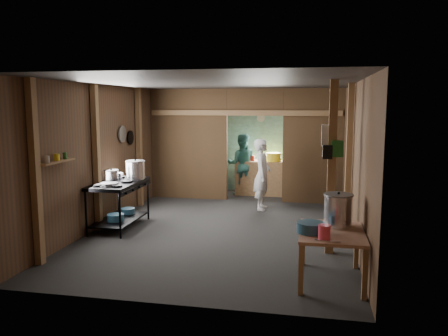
% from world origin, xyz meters
% --- Properties ---
extents(floor, '(4.50, 7.00, 0.00)m').
position_xyz_m(floor, '(0.00, 0.00, 0.00)').
color(floor, '#272727').
rests_on(floor, ground).
extents(ceiling, '(4.50, 7.00, 0.00)m').
position_xyz_m(ceiling, '(0.00, 0.00, 2.60)').
color(ceiling, '#323130').
rests_on(ceiling, ground).
extents(wall_back, '(4.50, 0.00, 2.60)m').
position_xyz_m(wall_back, '(0.00, 3.50, 1.30)').
color(wall_back, brown).
rests_on(wall_back, ground).
extents(wall_front, '(4.50, 0.00, 2.60)m').
position_xyz_m(wall_front, '(0.00, -3.50, 1.30)').
color(wall_front, brown).
rests_on(wall_front, ground).
extents(wall_left, '(0.00, 7.00, 2.60)m').
position_xyz_m(wall_left, '(-2.25, 0.00, 1.30)').
color(wall_left, brown).
rests_on(wall_left, ground).
extents(wall_right, '(0.00, 7.00, 2.60)m').
position_xyz_m(wall_right, '(2.25, 0.00, 1.30)').
color(wall_right, brown).
rests_on(wall_right, ground).
extents(partition_left, '(1.85, 0.10, 2.60)m').
position_xyz_m(partition_left, '(-1.32, 2.20, 1.30)').
color(partition_left, brown).
rests_on(partition_left, floor).
extents(partition_right, '(1.35, 0.10, 2.60)m').
position_xyz_m(partition_right, '(1.57, 2.20, 1.30)').
color(partition_right, brown).
rests_on(partition_right, floor).
extents(partition_header, '(1.30, 0.10, 0.60)m').
position_xyz_m(partition_header, '(0.25, 2.20, 2.30)').
color(partition_header, brown).
rests_on(partition_header, wall_back).
extents(turquoise_panel, '(4.40, 0.06, 2.50)m').
position_xyz_m(turquoise_panel, '(0.00, 3.44, 1.25)').
color(turquoise_panel, '#8BCBC7').
rests_on(turquoise_panel, wall_back).
extents(back_counter, '(1.20, 0.50, 0.85)m').
position_xyz_m(back_counter, '(0.30, 2.95, 0.42)').
color(back_counter, '#9A784B').
rests_on(back_counter, floor).
extents(wall_clock, '(0.20, 0.03, 0.20)m').
position_xyz_m(wall_clock, '(0.25, 3.40, 1.90)').
color(wall_clock, silver).
rests_on(wall_clock, wall_back).
extents(post_left_a, '(0.10, 0.12, 2.60)m').
position_xyz_m(post_left_a, '(-2.18, -2.60, 1.30)').
color(post_left_a, '#9A784B').
rests_on(post_left_a, floor).
extents(post_left_b, '(0.10, 0.12, 2.60)m').
position_xyz_m(post_left_b, '(-2.18, -0.80, 1.30)').
color(post_left_b, '#9A784B').
rests_on(post_left_b, floor).
extents(post_left_c, '(0.10, 0.12, 2.60)m').
position_xyz_m(post_left_c, '(-2.18, 1.20, 1.30)').
color(post_left_c, '#9A784B').
rests_on(post_left_c, floor).
extents(post_right, '(0.10, 0.12, 2.60)m').
position_xyz_m(post_right, '(2.18, -0.20, 1.30)').
color(post_right, '#9A784B').
rests_on(post_right, floor).
extents(post_free, '(0.12, 0.12, 2.60)m').
position_xyz_m(post_free, '(1.85, -1.30, 1.30)').
color(post_free, '#9A784B').
rests_on(post_free, floor).
extents(cross_beam, '(4.40, 0.12, 0.12)m').
position_xyz_m(cross_beam, '(0.00, 2.15, 2.05)').
color(cross_beam, '#9A784B').
rests_on(cross_beam, wall_left).
extents(pan_lid_big, '(0.03, 0.34, 0.34)m').
position_xyz_m(pan_lid_big, '(-2.21, 0.40, 1.65)').
color(pan_lid_big, slate).
rests_on(pan_lid_big, wall_left).
extents(pan_lid_small, '(0.03, 0.30, 0.30)m').
position_xyz_m(pan_lid_small, '(-2.21, 0.80, 1.55)').
color(pan_lid_small, black).
rests_on(pan_lid_small, wall_left).
extents(wall_shelf, '(0.14, 0.80, 0.03)m').
position_xyz_m(wall_shelf, '(-2.15, -2.10, 1.40)').
color(wall_shelf, '#9A784B').
rests_on(wall_shelf, wall_left).
extents(jar_white, '(0.07, 0.07, 0.10)m').
position_xyz_m(jar_white, '(-2.15, -2.35, 1.47)').
color(jar_white, silver).
rests_on(jar_white, wall_shelf).
extents(jar_yellow, '(0.08, 0.08, 0.10)m').
position_xyz_m(jar_yellow, '(-2.15, -2.10, 1.47)').
color(jar_yellow, yellow).
rests_on(jar_yellow, wall_shelf).
extents(jar_green, '(0.06, 0.06, 0.10)m').
position_xyz_m(jar_green, '(-2.15, -1.88, 1.47)').
color(jar_green, '#1E6021').
rests_on(jar_green, wall_shelf).
extents(bag_white, '(0.22, 0.15, 0.32)m').
position_xyz_m(bag_white, '(1.80, -1.22, 1.78)').
color(bag_white, silver).
rests_on(bag_white, post_free).
extents(bag_green, '(0.16, 0.12, 0.24)m').
position_xyz_m(bag_green, '(1.92, -1.36, 1.60)').
color(bag_green, '#1E6021').
rests_on(bag_green, post_free).
extents(bag_black, '(0.14, 0.10, 0.20)m').
position_xyz_m(bag_black, '(1.78, -1.38, 1.55)').
color(bag_black, black).
rests_on(bag_black, post_free).
extents(gas_range, '(0.74, 1.43, 0.85)m').
position_xyz_m(gas_range, '(-1.88, -0.59, 0.42)').
color(gas_range, black).
rests_on(gas_range, floor).
extents(prep_table, '(0.80, 1.11, 0.65)m').
position_xyz_m(prep_table, '(1.83, -2.42, 0.33)').
color(prep_table, tan).
rests_on(prep_table, floor).
extents(stove_pot_large, '(0.43, 0.43, 0.37)m').
position_xyz_m(stove_pot_large, '(-1.71, -0.18, 1.01)').
color(stove_pot_large, silver).
rests_on(stove_pot_large, gas_range).
extents(stove_pot_med, '(0.34, 0.34, 0.23)m').
position_xyz_m(stove_pot_med, '(-2.05, -0.51, 0.94)').
color(stove_pot_med, silver).
rests_on(stove_pot_med, gas_range).
extents(stove_saucepan, '(0.23, 0.23, 0.11)m').
position_xyz_m(stove_saucepan, '(-2.05, -0.20, 0.90)').
color(stove_saucepan, silver).
rests_on(stove_saucepan, gas_range).
extents(frying_pan, '(0.31, 0.53, 0.07)m').
position_xyz_m(frying_pan, '(-1.88, -0.96, 0.87)').
color(frying_pan, slate).
rests_on(frying_pan, gas_range).
extents(blue_tub_front, '(0.30, 0.30, 0.12)m').
position_xyz_m(blue_tub_front, '(-1.88, -0.75, 0.23)').
color(blue_tub_front, navy).
rests_on(blue_tub_front, gas_range).
extents(blue_tub_back, '(0.27, 0.27, 0.11)m').
position_xyz_m(blue_tub_back, '(-1.88, -0.22, 0.22)').
color(blue_tub_back, navy).
rests_on(blue_tub_back, gas_range).
extents(stock_pot, '(0.48, 0.48, 0.45)m').
position_xyz_m(stock_pot, '(1.91, -2.17, 0.86)').
color(stock_pot, silver).
rests_on(stock_pot, prep_table).
extents(wash_basin, '(0.45, 0.45, 0.13)m').
position_xyz_m(wash_basin, '(1.57, -2.55, 0.72)').
color(wash_basin, navy).
rests_on(wash_basin, prep_table).
extents(pink_bucket, '(0.17, 0.17, 0.17)m').
position_xyz_m(pink_bucket, '(1.73, -2.80, 0.74)').
color(pink_bucket, '#F84560').
rests_on(pink_bucket, prep_table).
extents(knife, '(0.30, 0.08, 0.01)m').
position_xyz_m(knife, '(1.76, -2.88, 0.66)').
color(knife, silver).
rests_on(knife, prep_table).
extents(yellow_tub, '(0.38, 0.38, 0.21)m').
position_xyz_m(yellow_tub, '(0.62, 2.95, 0.95)').
color(yellow_tub, yellow).
rests_on(yellow_tub, back_counter).
extents(red_cup, '(0.11, 0.11, 0.13)m').
position_xyz_m(red_cup, '(0.10, 2.95, 0.91)').
color(red_cup, '#A82316').
rests_on(red_cup, back_counter).
extents(cook, '(0.37, 0.56, 1.52)m').
position_xyz_m(cook, '(0.52, 1.36, 0.76)').
color(cook, white).
rests_on(cook, floor).
extents(worker_back, '(0.81, 0.67, 1.52)m').
position_xyz_m(worker_back, '(-0.16, 2.89, 0.76)').
color(worker_back, '#2F6D67').
rests_on(worker_back, floor).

